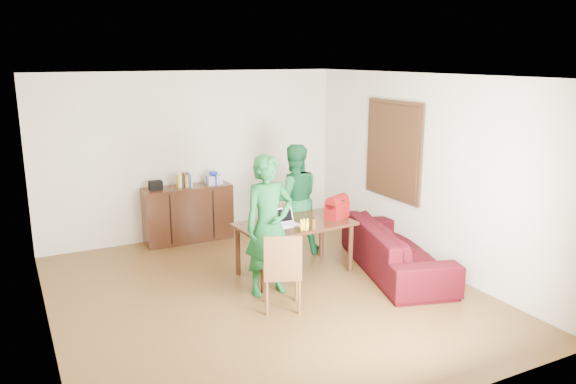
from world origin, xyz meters
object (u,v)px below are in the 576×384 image
chair (282,287)px  person_near (269,226)px  laptop (288,222)px  red_bag (337,209)px  person_far (294,199)px  bottle (314,223)px  sofa (396,248)px  table (295,229)px

chair → person_near: size_ratio=0.54×
laptop → person_near: bearing=-142.9°
chair → red_bag: size_ratio=2.78×
person_far → red_bag: person_far is taller
chair → red_bag: 1.67m
chair → bottle: chair is taller
sofa → red_bag: bearing=67.2°
person_near → laptop: (0.45, 0.36, -0.12)m
red_bag → sofa: 0.98m
table → red_bag: (0.64, -0.05, 0.22)m
chair → bottle: size_ratio=5.90×
person_near → sofa: (1.88, -0.14, -0.55)m
person_near → red_bag: bearing=16.9°
laptop → bottle: bearing=-54.5°
person_far → laptop: (-0.53, -0.82, -0.07)m
person_far → red_bag: size_ratio=4.85×
red_bag → laptop: bearing=156.1°
table → laptop: laptop is taller
laptop → red_bag: 0.79m
chair → bottle: bearing=59.8°
table → laptop: 0.21m
chair → sofa: bearing=33.1°
person_far → sofa: bearing=139.0°
laptop → sofa: laptop is taller
laptop → chair: bearing=-122.8°
bottle → sofa: bearing=-9.8°
red_bag → person_far: bearing=82.7°
chair → bottle: 1.07m
chair → red_bag: (1.30, 0.88, 0.57)m
table → bottle: bearing=-81.3°
sofa → person_near: bearing=101.8°
person_near → sofa: 1.96m
bottle → red_bag: size_ratio=0.47×
bottle → laptop: bearing=127.4°
table → chair: (-0.66, -0.93, -0.36)m
person_near → person_far: (0.98, 1.18, -0.05)m
person_far → laptop: person_far is taller
person_far → red_bag: 0.84m
sofa → table: bearing=82.0°
red_bag → sofa: bearing=-64.0°
person_far → laptop: size_ratio=5.49×
table → bottle: 0.41m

